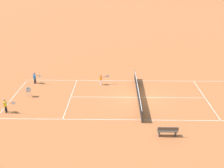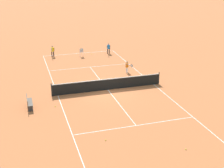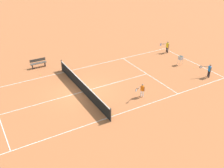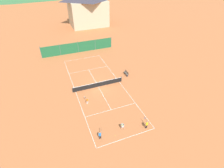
% 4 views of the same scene
% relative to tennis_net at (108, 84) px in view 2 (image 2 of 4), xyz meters
% --- Properties ---
extents(ground_plane, '(600.00, 600.00, 0.00)m').
position_rel_tennis_net_xyz_m(ground_plane, '(0.00, 0.00, -0.50)').
color(ground_plane, '#BC6638').
extents(court_line_markings, '(8.25, 23.85, 0.01)m').
position_rel_tennis_net_xyz_m(court_line_markings, '(0.00, 0.00, -0.50)').
color(court_line_markings, white).
rests_on(court_line_markings, ground).
extents(tennis_net, '(9.18, 0.08, 1.06)m').
position_rel_tennis_net_xyz_m(tennis_net, '(0.00, 0.00, 0.00)').
color(tennis_net, '#2D2D2D').
rests_on(tennis_net, ground).
extents(player_far_baseline, '(0.64, 0.97, 1.24)m').
position_rel_tennis_net_xyz_m(player_far_baseline, '(-3.21, -10.71, 0.22)').
color(player_far_baseline, black).
rests_on(player_far_baseline, ground).
extents(player_near_baseline, '(0.45, 0.97, 1.12)m').
position_rel_tennis_net_xyz_m(player_near_baseline, '(-3.00, -3.65, 0.16)').
color(player_near_baseline, white).
rests_on(player_near_baseline, ground).
extents(player_near_service, '(0.43, 1.04, 1.26)m').
position_rel_tennis_net_xyz_m(player_near_service, '(3.09, -11.35, 0.23)').
color(player_near_service, black).
rests_on(player_near_service, ground).
extents(tennis_ball_far_corner, '(0.07, 0.07, 0.07)m').
position_rel_tennis_net_xyz_m(tennis_ball_far_corner, '(-4.00, -0.48, -0.47)').
color(tennis_ball_far_corner, '#CCE033').
rests_on(tennis_ball_far_corner, ground).
extents(tennis_ball_alley_right, '(0.07, 0.07, 0.07)m').
position_rel_tennis_net_xyz_m(tennis_ball_alley_right, '(2.36, 7.58, -0.47)').
color(tennis_ball_alley_right, '#CCE033').
rests_on(tennis_ball_alley_right, ground).
extents(tennis_ball_mid_court, '(0.07, 0.07, 0.07)m').
position_rel_tennis_net_xyz_m(tennis_ball_mid_court, '(4.56, 2.05, -0.47)').
color(tennis_ball_mid_court, '#CCE033').
rests_on(tennis_ball_mid_court, ground).
extents(tennis_ball_by_net_right, '(0.07, 0.07, 0.07)m').
position_rel_tennis_net_xyz_m(tennis_ball_by_net_right, '(-1.63, 9.82, -0.47)').
color(tennis_ball_by_net_right, '#CCE033').
rests_on(tennis_ball_by_net_right, ground).
extents(tennis_ball_service_box, '(0.07, 0.07, 0.07)m').
position_rel_tennis_net_xyz_m(tennis_ball_service_box, '(-1.30, -11.00, -0.47)').
color(tennis_ball_service_box, '#CCE033').
rests_on(tennis_ball_service_box, ground).
extents(ball_hopper, '(0.36, 0.36, 0.89)m').
position_rel_tennis_net_xyz_m(ball_hopper, '(0.00, -10.40, 0.16)').
color(ball_hopper, '#B7B7BC').
rests_on(ball_hopper, ground).
extents(courtside_bench, '(0.36, 1.50, 0.84)m').
position_rel_tennis_net_xyz_m(courtside_bench, '(6.34, 1.68, -0.05)').
color(courtside_bench, '#51473D').
rests_on(courtside_bench, ground).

